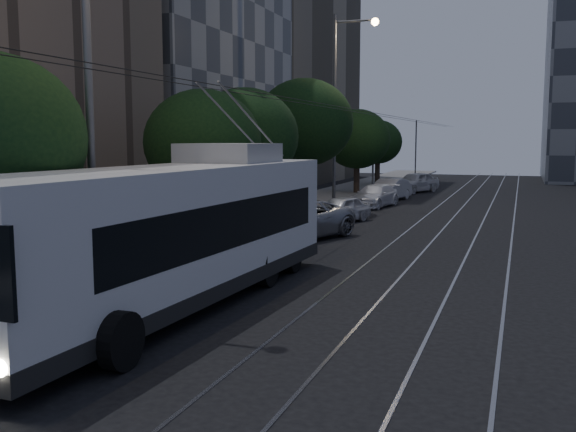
# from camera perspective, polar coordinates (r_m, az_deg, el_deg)

# --- Properties ---
(ground) EXTENTS (120.00, 120.00, 0.00)m
(ground) POSITION_cam_1_polar(r_m,az_deg,el_deg) (17.64, 3.08, -6.59)
(ground) COLOR black
(ground) RESTS_ON ground
(sidewalk) EXTENTS (5.00, 90.00, 0.15)m
(sidewalk) POSITION_cam_1_polar(r_m,az_deg,el_deg) (38.71, 1.10, 0.89)
(sidewalk) COLOR slate
(sidewalk) RESTS_ON ground
(tram_rails) EXTENTS (4.52, 90.00, 0.02)m
(tram_rails) POSITION_cam_1_polar(r_m,az_deg,el_deg) (36.73, 16.03, 0.20)
(tram_rails) COLOR gray
(tram_rails) RESTS_ON ground
(overhead_wires) EXTENTS (2.23, 90.00, 6.00)m
(overhead_wires) POSITION_cam_1_polar(r_m,az_deg,el_deg) (37.76, 4.76, 5.88)
(overhead_wires) COLOR black
(overhead_wires) RESTS_ON ground
(trolleybus) EXTENTS (3.35, 13.39, 5.63)m
(trolleybus) POSITION_cam_1_polar(r_m,az_deg,el_deg) (15.92, -9.89, -1.43)
(trolleybus) COLOR silver
(trolleybus) RESTS_ON ground
(pickup_silver) EXTENTS (4.47, 6.41, 1.63)m
(pickup_silver) POSITION_cam_1_polar(r_m,az_deg,el_deg) (26.13, 0.42, -0.37)
(pickup_silver) COLOR #98999F
(pickup_silver) RESTS_ON ground
(car_white_a) EXTENTS (2.71, 4.10, 1.30)m
(car_white_a) POSITION_cam_1_polar(r_m,az_deg,el_deg) (31.73, 4.66, 0.60)
(car_white_a) COLOR silver
(car_white_a) RESTS_ON ground
(car_white_b) EXTENTS (2.63, 4.82, 1.33)m
(car_white_b) POSITION_cam_1_polar(r_m,az_deg,el_deg) (39.24, 7.69, 1.78)
(car_white_b) COLOR white
(car_white_b) RESTS_ON ground
(car_white_c) EXTENTS (2.49, 4.63, 1.45)m
(car_white_c) POSITION_cam_1_polar(r_m,az_deg,el_deg) (43.56, 8.97, 2.33)
(car_white_c) COLOR silver
(car_white_c) RESTS_ON ground
(car_white_d) EXTENTS (3.64, 5.01, 1.58)m
(car_white_d) POSITION_cam_1_polar(r_m,az_deg,el_deg) (50.37, 11.23, 2.97)
(car_white_d) COLOR silver
(car_white_d) RESTS_ON ground
(tree_1) EXTENTS (4.58, 4.58, 6.03)m
(tree_1) POSITION_cam_1_polar(r_m,az_deg,el_deg) (25.25, -7.56, 6.47)
(tree_1) COLOR black
(tree_1) RESTS_ON ground
(tree_2) EXTENTS (4.74, 4.74, 6.34)m
(tree_2) POSITION_cam_1_polar(r_m,az_deg,el_deg) (28.39, -3.86, 7.03)
(tree_2) COLOR black
(tree_2) RESTS_ON ground
(tree_3) EXTENTS (5.42, 5.42, 7.46)m
(tree_3) POSITION_cam_1_polar(r_m,az_deg,el_deg) (36.10, 1.49, 8.29)
(tree_3) COLOR black
(tree_3) RESTS_ON ground
(tree_4) EXTENTS (4.87, 4.87, 6.29)m
(tree_4) POSITION_cam_1_polar(r_m,az_deg,el_deg) (47.82, 6.16, 6.81)
(tree_4) COLOR black
(tree_4) RESTS_ON ground
(tree_5) EXTENTS (4.21, 4.21, 5.74)m
(tree_5) POSITION_cam_1_polar(r_m,az_deg,el_deg) (56.71, 7.99, 6.53)
(tree_5) COLOR black
(tree_5) RESTS_ON ground
(streetlamp_near) EXTENTS (2.72, 0.44, 11.42)m
(streetlamp_near) POSITION_cam_1_polar(r_m,az_deg,el_deg) (16.86, -16.26, 15.78)
(streetlamp_near) COLOR slate
(streetlamp_near) RESTS_ON ground
(streetlamp_far) EXTENTS (2.73, 0.44, 11.46)m
(streetlamp_far) POSITION_cam_1_polar(r_m,az_deg,el_deg) (39.28, 4.79, 10.80)
(streetlamp_far) COLOR slate
(streetlamp_far) RESTS_ON ground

